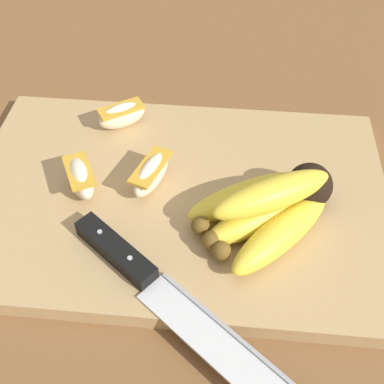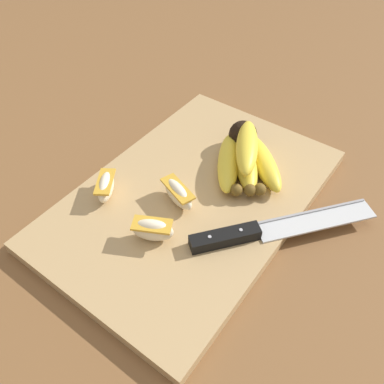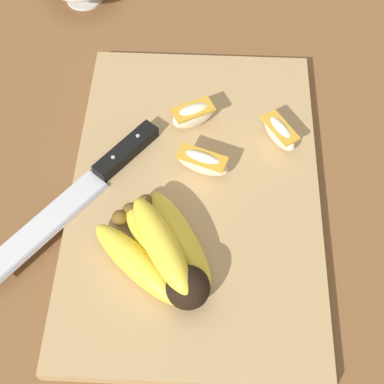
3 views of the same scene
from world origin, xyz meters
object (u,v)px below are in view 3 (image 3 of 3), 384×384
object	(u,v)px
banana_bunch	(163,254)
apple_wedge_near	(193,115)
chefs_knife	(100,176)
apple_wedge_middle	(202,162)
apple_wedge_far	(279,133)

from	to	relation	value
banana_bunch	apple_wedge_near	world-z (taller)	banana_bunch
banana_bunch	chefs_knife	bearing A→B (deg)	-141.70
banana_bunch	apple_wedge_middle	bearing A→B (deg)	163.05
chefs_knife	apple_wedge_far	bearing A→B (deg)	107.15
apple_wedge_middle	apple_wedge_near	bearing A→B (deg)	-169.16
banana_bunch	apple_wedge_near	distance (m)	0.21
banana_bunch	apple_wedge_near	bearing A→B (deg)	173.03
apple_wedge_far	apple_wedge_middle	bearing A→B (deg)	-61.95
banana_bunch	chefs_knife	world-z (taller)	banana_bunch
chefs_knife	apple_wedge_far	world-z (taller)	apple_wedge_far
apple_wedge_near	apple_wedge_middle	distance (m)	0.08
banana_bunch	chefs_knife	xyz separation A→B (m)	(-0.11, -0.09, -0.02)
chefs_knife	apple_wedge_near	bearing A→B (deg)	129.27
banana_bunch	apple_wedge_far	xyz separation A→B (m)	(-0.18, 0.14, -0.01)
apple_wedge_near	apple_wedge_far	world-z (taller)	apple_wedge_near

